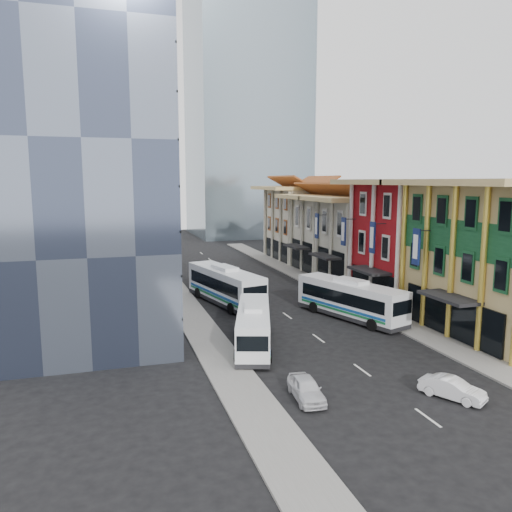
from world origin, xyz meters
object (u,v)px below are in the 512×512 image
object	(u,v)px
bus_left_near	(254,326)
sedan_left	(306,389)
shophouse_tan	(496,261)
office_tower	(87,150)
bus_right	(350,299)
sedan_right	(452,388)
bus_left_far	(225,285)

from	to	relation	value
bus_left_near	sedan_left	xyz separation A→B (m)	(0.23, -9.62, -1.00)
shophouse_tan	office_tower	xyz separation A→B (m)	(-31.00, 14.00, 9.00)
bus_right	sedan_right	distance (m)	17.05
shophouse_tan	bus_left_far	world-z (taller)	shophouse_tan
sedan_left	sedan_right	distance (m)	8.37
bus_left_far	sedan_left	distance (m)	23.22
shophouse_tan	bus_right	distance (m)	12.34
sedan_left	sedan_right	world-z (taller)	sedan_left
office_tower	sedan_right	xyz separation A→B (m)	(19.77, -23.38, -14.40)
office_tower	bus_left_near	world-z (taller)	office_tower
shophouse_tan	bus_left_near	bearing A→B (deg)	172.44
bus_left_near	sedan_left	size ratio (longest dim) A/B	2.71
bus_right	sedan_right	world-z (taller)	bus_right
bus_left_far	sedan_right	distance (m)	26.55
shophouse_tan	bus_right	world-z (taller)	shophouse_tan
bus_left_near	bus_left_far	world-z (taller)	bus_left_far
bus_right	sedan_left	distance (m)	17.86
shophouse_tan	bus_left_far	size ratio (longest dim) A/B	1.14
bus_left_far	bus_right	distance (m)	12.88
office_tower	sedan_left	bearing A→B (deg)	-60.84
bus_left_far	sedan_right	world-z (taller)	bus_left_far
office_tower	bus_left_near	distance (m)	21.00
bus_right	sedan_right	xyz separation A→B (m)	(-2.33, -16.85, -1.24)
shophouse_tan	sedan_right	world-z (taller)	shophouse_tan
sedan_left	office_tower	bearing A→B (deg)	124.38
office_tower	bus_left_far	size ratio (longest dim) A/B	2.45
shophouse_tan	sedan_left	world-z (taller)	shophouse_tan
bus_right	sedan_right	bearing A→B (deg)	-116.50
office_tower	sedan_left	world-z (taller)	office_tower
bus_left_near	sedan_left	bearing A→B (deg)	-70.98
bus_left_near	office_tower	bearing A→B (deg)	152.85
bus_left_near	bus_left_far	size ratio (longest dim) A/B	0.84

